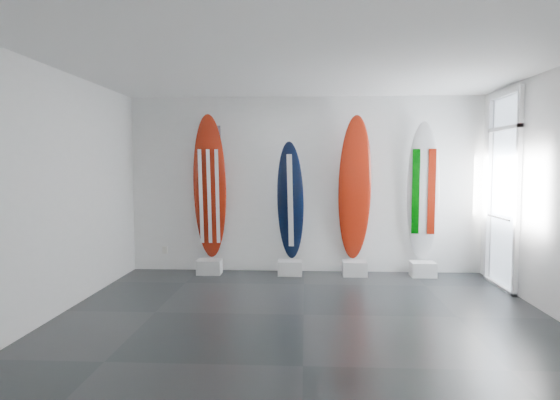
# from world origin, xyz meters

# --- Properties ---
(floor) EXTENTS (6.00, 6.00, 0.00)m
(floor) POSITION_xyz_m (0.00, 0.00, 0.00)
(floor) COLOR black
(floor) RESTS_ON ground
(ceiling) EXTENTS (6.00, 6.00, 0.00)m
(ceiling) POSITION_xyz_m (0.00, 0.00, 3.00)
(ceiling) COLOR white
(ceiling) RESTS_ON wall_back
(wall_back) EXTENTS (6.00, 0.00, 6.00)m
(wall_back) POSITION_xyz_m (0.00, 2.50, 1.50)
(wall_back) COLOR white
(wall_back) RESTS_ON ground
(wall_front) EXTENTS (6.00, 0.00, 6.00)m
(wall_front) POSITION_xyz_m (0.00, -2.50, 1.50)
(wall_front) COLOR white
(wall_front) RESTS_ON ground
(wall_left) EXTENTS (0.00, 5.00, 5.00)m
(wall_left) POSITION_xyz_m (-3.00, 0.00, 1.50)
(wall_left) COLOR white
(wall_left) RESTS_ON ground
(wall_right) EXTENTS (0.00, 5.00, 5.00)m
(wall_right) POSITION_xyz_m (3.00, 0.00, 1.50)
(wall_right) COLOR white
(wall_right) RESTS_ON ground
(display_block_usa) EXTENTS (0.40, 0.30, 0.24)m
(display_block_usa) POSITION_xyz_m (-1.60, 2.18, 0.12)
(display_block_usa) COLOR silver
(display_block_usa) RESTS_ON floor
(surfboard_usa) EXTENTS (0.57, 0.43, 2.45)m
(surfboard_usa) POSITION_xyz_m (-1.60, 2.28, 1.46)
(surfboard_usa) COLOR maroon
(surfboard_usa) RESTS_ON display_block_usa
(display_block_navy) EXTENTS (0.40, 0.30, 0.24)m
(display_block_navy) POSITION_xyz_m (-0.24, 2.18, 0.12)
(display_block_navy) COLOR silver
(display_block_navy) RESTS_ON floor
(surfboard_navy) EXTENTS (0.50, 0.40, 2.00)m
(surfboard_navy) POSITION_xyz_m (-0.24, 2.28, 1.23)
(surfboard_navy) COLOR black
(surfboard_navy) RESTS_ON display_block_navy
(display_block_swiss) EXTENTS (0.40, 0.30, 0.24)m
(display_block_swiss) POSITION_xyz_m (0.84, 2.18, 0.12)
(display_block_swiss) COLOR silver
(display_block_swiss) RESTS_ON floor
(surfboard_swiss) EXTENTS (0.57, 0.41, 2.42)m
(surfboard_swiss) POSITION_xyz_m (0.84, 2.28, 1.44)
(surfboard_swiss) COLOR maroon
(surfboard_swiss) RESTS_ON display_block_swiss
(display_block_italy) EXTENTS (0.40, 0.30, 0.24)m
(display_block_italy) POSITION_xyz_m (1.96, 2.18, 0.12)
(display_block_italy) COLOR silver
(display_block_italy) RESTS_ON floor
(surfboard_italy) EXTENTS (0.56, 0.34, 2.32)m
(surfboard_italy) POSITION_xyz_m (1.96, 2.28, 1.40)
(surfboard_italy) COLOR white
(surfboard_italy) RESTS_ON display_block_italy
(wall_outlet) EXTENTS (0.09, 0.02, 0.13)m
(wall_outlet) POSITION_xyz_m (-2.45, 2.48, 0.35)
(wall_outlet) COLOR silver
(wall_outlet) RESTS_ON wall_back
(glass_door) EXTENTS (0.12, 1.16, 2.85)m
(glass_door) POSITION_xyz_m (2.97, 1.55, 1.43)
(glass_door) COLOR white
(glass_door) RESTS_ON floor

